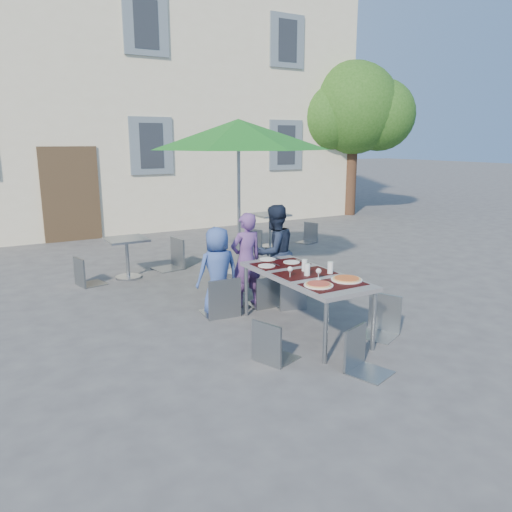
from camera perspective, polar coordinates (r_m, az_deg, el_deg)
ground at (r=6.73m, az=9.89°, el=-7.39°), size 90.00×90.00×0.00m
building at (r=16.99m, az=-16.96°, el=21.07°), size 13.60×8.20×11.10m
tree at (r=16.33m, az=11.12°, el=16.07°), size 3.60×3.00×4.70m
dining_table at (r=6.12m, az=5.59°, el=-2.49°), size 0.80×1.85×0.76m
pizza_near_left at (r=5.59m, az=7.16°, el=-3.26°), size 0.33×0.33×0.03m
pizza_near_right at (r=5.86m, az=10.32°, el=-2.60°), size 0.36×0.36×0.03m
glassware at (r=6.05m, az=6.43°, el=-1.40°), size 0.58×0.44×0.15m
place_settings at (r=6.59m, az=2.24°, el=-0.72°), size 0.65×0.53×0.01m
child_0 at (r=6.79m, az=-4.38°, el=-1.70°), size 0.60×0.40×1.21m
child_1 at (r=7.09m, az=-1.13°, el=-0.44°), size 0.51×0.35×1.35m
child_2 at (r=7.42m, az=2.12°, el=0.43°), size 0.75×0.51×1.42m
chair_0 at (r=6.67m, az=-3.97°, el=-1.91°), size 0.49×0.50×1.03m
chair_1 at (r=7.06m, az=1.10°, el=-1.87°), size 0.41×0.41×0.88m
chair_2 at (r=7.01m, az=4.09°, el=-1.93°), size 0.48×0.48×0.89m
chair_3 at (r=5.32m, az=1.84°, el=-6.96°), size 0.50×0.50×0.88m
chair_4 at (r=6.25m, az=14.33°, el=-4.00°), size 0.55×0.55×0.93m
chair_5 at (r=5.22m, az=12.27°, el=-7.65°), size 0.49×0.49×0.88m
patio_umbrella at (r=8.41m, az=-2.03°, el=13.63°), size 3.01×3.01×2.67m
cafe_table_0 at (r=8.83m, az=-14.53°, el=0.46°), size 0.66×0.66×0.71m
bg_chair_l_0 at (r=8.57m, az=-19.07°, el=0.19°), size 0.48×0.47×0.90m
bg_chair_r_0 at (r=9.32m, az=-9.61°, el=2.37°), size 0.54×0.53×1.06m
cafe_table_1 at (r=11.06m, az=1.63°, el=3.64°), size 0.71×0.71×0.76m
bg_chair_l_1 at (r=10.59m, az=0.11°, el=3.50°), size 0.56×0.56×0.97m
bg_chair_r_1 at (r=11.70m, az=6.07°, el=4.01°), size 0.50×0.49×0.87m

